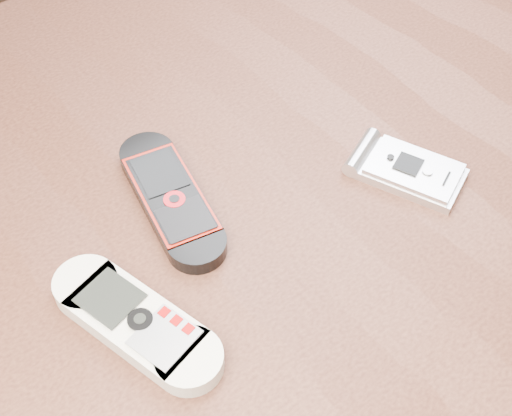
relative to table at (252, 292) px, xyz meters
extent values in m
cube|color=black|center=(0.00, 0.00, 0.09)|extent=(1.20, 0.80, 0.03)
cube|color=black|center=(0.54, 0.34, -0.29)|extent=(0.06, 0.06, 0.71)
cube|color=silver|center=(-0.12, -0.03, 0.11)|extent=(0.08, 0.15, 0.02)
cube|color=black|center=(-0.04, 0.05, 0.11)|extent=(0.08, 0.16, 0.02)
cube|color=silver|center=(0.13, -0.05, 0.11)|extent=(0.08, 0.11, 0.01)
camera|label=1|loc=(-0.22, -0.28, 0.55)|focal=50.00mm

